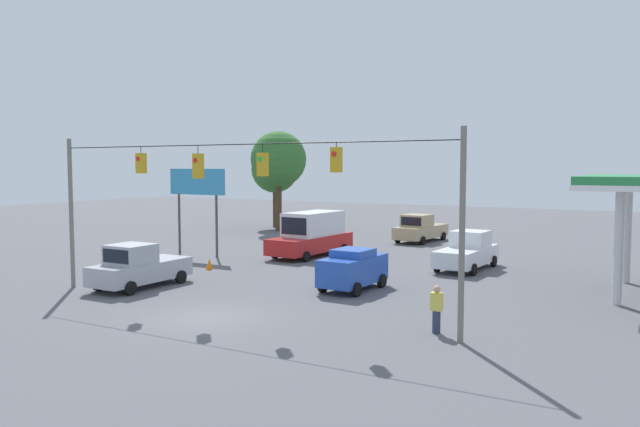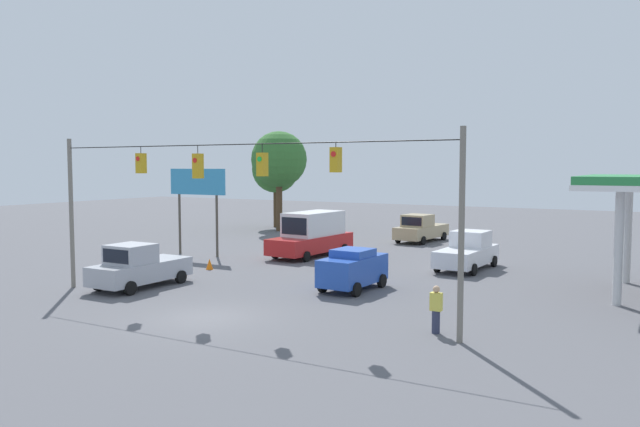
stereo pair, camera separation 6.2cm
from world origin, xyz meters
name	(u,v)px [view 1 (the left image)]	position (x,y,z in m)	size (l,w,h in m)	color
ground_plane	(207,318)	(0.00, 0.00, 0.00)	(140.00, 140.00, 0.00)	#56565B
overhead_signal_span	(230,196)	(0.01, -1.51, 4.60)	(19.05, 0.38, 7.06)	slate
sedan_blue_crossing_near	(353,269)	(-2.45, -7.58, 1.00)	(2.12, 3.95, 1.93)	#234CB2
pickup_truck_tan_withflow_deep	(420,229)	(1.45, -26.80, 0.98)	(2.72, 5.71, 2.12)	tan
pickup_truck_silver_parked_shoulder	(138,267)	(6.69, -3.03, 0.98)	(2.25, 5.06, 2.12)	#A8AAB2
pickup_truck_white_oncoming_far	(467,252)	(-5.37, -16.07, 0.98)	(2.48, 5.46, 2.12)	silver
box_truck_red_withflow_far	(312,234)	(4.87, -16.25, 1.40)	(2.94, 6.85, 2.83)	red
traffic_cone_nearest	(151,276)	(7.10, -4.28, 0.30)	(0.40, 0.40, 0.61)	orange
traffic_cone_second	(184,270)	(7.08, -6.61, 0.30)	(0.40, 0.40, 0.61)	orange
traffic_cone_third	(209,264)	(7.12, -8.75, 0.30)	(0.40, 0.40, 0.61)	orange
roadside_billboard	(197,190)	(11.41, -12.78, 4.26)	(4.46, 0.16, 5.61)	#4C473D
pedestrian	(437,309)	(-8.36, -2.21, 0.84)	(0.40, 0.28, 1.67)	#2D334C
tree_horizon_left	(278,160)	(15.22, -28.06, 6.34)	(4.95, 4.95, 8.86)	#4C3823
tree_horizon_right	(275,169)	(17.47, -30.85, 5.47)	(4.44, 4.44, 7.71)	#4C3823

